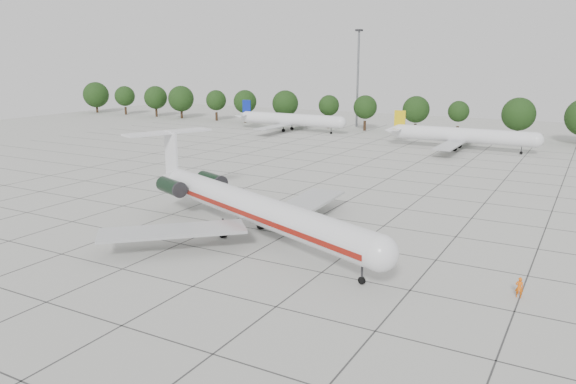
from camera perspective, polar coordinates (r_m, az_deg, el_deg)
name	(u,v)px	position (r m, az deg, el deg)	size (l,w,h in m)	color
ground	(287,234)	(60.26, -0.09, -4.33)	(260.00, 260.00, 0.00)	beige
apron_joints	(344,203)	(73.19, 5.66, -1.14)	(170.00, 170.00, 0.02)	#383838
main_airliner	(245,204)	(59.54, -4.39, -1.27)	(38.61, 29.13, 9.39)	silver
ground_crew	(519,287)	(48.42, 22.45, -8.95)	(0.62, 0.41, 1.70)	#EA5E0D
bg_airliner_b	(290,120)	(143.43, 0.25, 7.35)	(28.24, 27.20, 7.40)	silver
bg_airliner_c	(462,136)	(119.69, 17.29, 5.49)	(28.24, 27.20, 7.40)	silver
tree_line	(416,110)	(141.28, 12.88, 8.17)	(249.86, 8.44, 10.22)	#332114
floodlight_mast	(358,73)	(153.46, 7.12, 11.92)	(1.60, 1.60, 25.45)	slate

